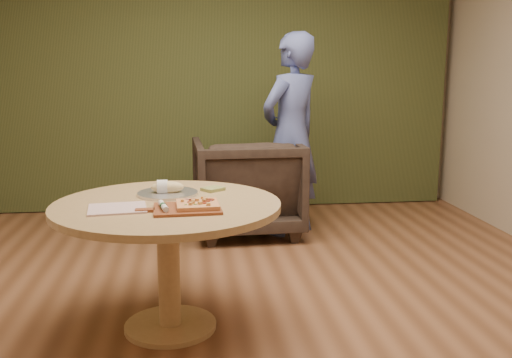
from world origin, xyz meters
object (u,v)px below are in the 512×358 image
Objects in this scene: person_standing at (291,135)px; cutlery_roll at (163,206)px; bread_roll at (166,187)px; pedestal_table at (168,227)px; serving_tray at (168,193)px; flatbread_pizza at (198,204)px; pizza_paddle at (185,209)px; armchair at (247,181)px.

cutlery_roll is at bearing 25.22° from person_standing.
bread_roll is (-0.00, 0.41, 0.01)m from cutlery_roll.
pedestal_table is 6.40× the size of cutlery_roll.
serving_tray is at bearing -0.00° from bread_roll.
cutlery_roll is (-0.18, -0.03, 0.00)m from flatbread_pizza.
pedestal_table is 0.26m from pizza_paddle.
pedestal_table is 2.81× the size of pizza_paddle.
bread_roll is at bearing 92.89° from pedestal_table.
armchair reaches higher than flatbread_pizza.
pizza_paddle is 0.07m from flatbread_pizza.
pedestal_table is at bearing -87.11° from bread_roll.
serving_tray is at bearing 77.28° from cutlery_roll.
armchair is 0.53× the size of person_standing.
pedestal_table is at bearing 75.61° from cutlery_roll.
flatbread_pizza is at bearing -45.73° from pedestal_table.
armchair reaches higher than serving_tray.
flatbread_pizza is (0.07, 0.01, 0.02)m from pizza_paddle.
pedestal_table is 0.71× the size of person_standing.
flatbread_pizza reaches higher than pedestal_table.
bread_roll is at bearing 115.24° from flatbread_pizza.
flatbread_pizza is 0.18m from cutlery_roll.
cutlery_roll is at bearing -91.19° from serving_tray.
person_standing reaches higher than pedestal_table.
flatbread_pizza is 1.20× the size of bread_roll.
pedestal_table is at bearing 23.03° from person_standing.
serving_tray is 0.04m from bread_roll.
person_standing is at bearing 57.78° from bread_roll.
bread_roll is (-0.01, 0.00, 0.04)m from serving_tray.
cutlery_roll reaches higher than pedestal_table.
bread_roll is (-0.01, 0.21, 0.18)m from pedestal_table.
pizza_paddle is at bearing 73.49° from armchair.
person_standing is (1.05, 2.07, 0.12)m from cutlery_roll.
armchair is at bearing 77.17° from flatbread_pizza.
person_standing is at bearing 66.98° from flatbread_pizza.
person_standing reaches higher than cutlery_roll.
cutlery_roll is at bearing -171.11° from flatbread_pizza.
person_standing is (0.93, 2.05, 0.14)m from pizza_paddle.
pedestal_table is at bearing 134.27° from flatbread_pizza.
serving_tray is 0.20× the size of person_standing.
armchair is at bearing 71.38° from pedestal_table.
armchair is at bearing 69.24° from serving_tray.
bread_roll is 1.96m from person_standing.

